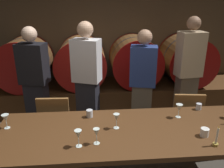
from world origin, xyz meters
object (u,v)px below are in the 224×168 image
(wine_glass_far_left, at_px, (6,118))
(guest_center_left, at_px, (87,82))
(chair_right, at_px, (185,118))
(wine_barrel_far_left, at_px, (25,63))
(wine_barrel_center_right, at_px, (135,61))
(dining_table, at_px, (131,135))
(wine_glass_right, at_px, (179,108))
(wine_barrel_far_right, at_px, (186,60))
(wine_barrel_center_left, at_px, (81,62))
(cup_right, at_px, (199,107))
(wine_glass_center_left, at_px, (96,133))
(candle_left, at_px, (216,140))
(chair_left, at_px, (56,122))
(guest_center_right, at_px, (142,83))
(guest_far_right, at_px, (188,74))
(wine_glass_left, at_px, (78,135))
(cup_center, at_px, (205,132))
(guest_far_left, at_px, (36,86))
(wine_glass_center_right, at_px, (116,118))
(cup_left, at_px, (90,113))

(wine_glass_far_left, bearing_deg, guest_center_left, 48.31)
(chair_right, height_order, guest_center_left, guest_center_left)
(wine_barrel_far_left, distance_m, wine_barrel_center_right, 2.01)
(dining_table, bearing_deg, wine_barrel_center_right, 79.09)
(guest_center_left, height_order, wine_glass_right, guest_center_left)
(wine_barrel_far_right, xyz_separation_m, chair_right, (-0.53, -1.44, -0.43))
(guest_center_left, distance_m, wine_glass_far_left, 1.25)
(wine_barrel_center_left, bearing_deg, wine_glass_far_left, -109.41)
(cup_right, bearing_deg, wine_glass_center_left, -154.32)
(cup_right, bearing_deg, wine_glass_far_left, -173.42)
(guest_center_left, relative_size, candle_left, 8.30)
(wine_barrel_center_right, xyz_separation_m, chair_left, (-1.30, -1.41, -0.43))
(guest_center_right, bearing_deg, wine_glass_right, 116.84)
(chair_right, relative_size, candle_left, 4.14)
(guest_far_right, height_order, cup_right, guest_far_right)
(wine_glass_left, xyz_separation_m, cup_center, (1.23, 0.07, -0.08))
(wine_barrel_far_right, height_order, candle_left, wine_barrel_far_right)
(wine_glass_far_left, xyz_separation_m, wine_glass_center_left, (0.93, -0.35, 0.00))
(wine_glass_far_left, bearing_deg, wine_barrel_center_right, 49.40)
(cup_right, bearing_deg, wine_barrel_far_right, 73.76)
(guest_far_left, height_order, guest_center_right, guest_far_left)
(guest_center_right, distance_m, wine_glass_center_right, 1.22)
(wine_barrel_center_left, distance_m, wine_glass_center_right, 2.13)
(wine_barrel_center_left, bearing_deg, wine_glass_left, -88.34)
(wine_barrel_far_right, relative_size, wine_glass_right, 5.63)
(wine_barrel_far_left, xyz_separation_m, guest_center_left, (1.14, -1.06, -0.01))
(dining_table, relative_size, chair_right, 3.18)
(wine_glass_left, bearing_deg, wine_barrel_far_left, 114.44)
(wine_glass_center_left, relative_size, cup_right, 2.06)
(wine_barrel_center_right, distance_m, dining_table, 2.18)
(chair_left, xyz_separation_m, wine_glass_right, (1.48, -0.49, 0.39))
(wine_barrel_far_right, bearing_deg, cup_right, -106.24)
(guest_far_left, distance_m, wine_glass_left, 1.50)
(guest_far_right, distance_m, wine_glass_left, 2.22)
(wine_barrel_far_left, xyz_separation_m, wine_barrel_center_left, (1.01, 0.00, 0.00))
(guest_center_right, height_order, wine_glass_left, guest_center_right)
(wine_glass_left, bearing_deg, guest_center_right, 57.72)
(guest_center_right, bearing_deg, cup_center, 118.00)
(wine_glass_far_left, bearing_deg, wine_barrel_far_right, 36.36)
(wine_glass_center_right, relative_size, cup_center, 2.00)
(wine_barrel_center_right, xyz_separation_m, cup_left, (-0.84, -1.82, -0.12))
(wine_barrel_center_right, relative_size, wine_glass_far_left, 5.76)
(wine_glass_center_left, bearing_deg, cup_center, 2.12)
(guest_far_left, height_order, guest_far_right, guest_far_right)
(chair_right, height_order, wine_glass_far_left, wine_glass_far_left)
(guest_far_left, xyz_separation_m, wine_glass_center_right, (1.05, -1.05, 0.01))
(wine_glass_center_left, bearing_deg, wine_glass_center_right, 50.61)
(guest_far_left, xyz_separation_m, wine_glass_left, (0.68, -1.34, 0.01))
(guest_center_right, bearing_deg, guest_center_left, 19.04)
(dining_table, height_order, wine_glass_center_right, wine_glass_center_right)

